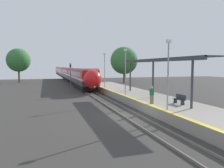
{
  "coord_description": "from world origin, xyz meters",
  "views": [
    {
      "loc": [
        -7.06,
        -17.47,
        4.37
      ],
      "look_at": [
        0.6,
        7.36,
        2.22
      ],
      "focal_mm": 35.0,
      "sensor_mm": 36.0,
      "label": 1
    }
  ],
  "objects_px": {
    "train": "(66,72)",
    "platform_bench": "(180,99)",
    "railway_signal": "(70,74)",
    "lamppost_near": "(168,70)",
    "lamppost_mid": "(125,69)",
    "lamppost_far": "(105,68)",
    "person_waiting": "(152,95)"
  },
  "relations": [
    {
      "from": "lamppost_mid",
      "to": "lamppost_far",
      "type": "xyz_separation_m",
      "value": [
        0.0,
        9.52,
        0.0
      ]
    },
    {
      "from": "lamppost_mid",
      "to": "lamppost_near",
      "type": "bearing_deg",
      "value": -90.0
    },
    {
      "from": "lamppost_mid",
      "to": "railway_signal",
      "type": "bearing_deg",
      "value": 105.54
    },
    {
      "from": "train",
      "to": "person_waiting",
      "type": "relative_size",
      "value": 55.53
    },
    {
      "from": "railway_signal",
      "to": "lamppost_mid",
      "type": "height_order",
      "value": "lamppost_mid"
    },
    {
      "from": "train",
      "to": "lamppost_mid",
      "type": "distance_m",
      "value": 51.54
    },
    {
      "from": "lamppost_near",
      "to": "lamppost_mid",
      "type": "distance_m",
      "value": 9.52
    },
    {
      "from": "train",
      "to": "railway_signal",
      "type": "distance_m",
      "value": 34.77
    },
    {
      "from": "person_waiting",
      "to": "platform_bench",
      "type": "bearing_deg",
      "value": -21.74
    },
    {
      "from": "train",
      "to": "railway_signal",
      "type": "bearing_deg",
      "value": -94.03
    },
    {
      "from": "lamppost_near",
      "to": "lamppost_far",
      "type": "relative_size",
      "value": 1.0
    },
    {
      "from": "lamppost_far",
      "to": "person_waiting",
      "type": "bearing_deg",
      "value": -89.42
    },
    {
      "from": "platform_bench",
      "to": "person_waiting",
      "type": "xyz_separation_m",
      "value": [
        -2.36,
        0.94,
        0.36
      ]
    },
    {
      "from": "person_waiting",
      "to": "railway_signal",
      "type": "height_order",
      "value": "railway_signal"
    },
    {
      "from": "person_waiting",
      "to": "lamppost_mid",
      "type": "height_order",
      "value": "lamppost_mid"
    },
    {
      "from": "railway_signal",
      "to": "lamppost_mid",
      "type": "distance_m",
      "value": 17.46
    },
    {
      "from": "railway_signal",
      "to": "lamppost_near",
      "type": "distance_m",
      "value": 26.73
    },
    {
      "from": "person_waiting",
      "to": "lamppost_far",
      "type": "height_order",
      "value": "lamppost_far"
    },
    {
      "from": "railway_signal",
      "to": "lamppost_mid",
      "type": "xyz_separation_m",
      "value": [
        4.67,
        -16.78,
        1.11
      ]
    },
    {
      "from": "platform_bench",
      "to": "lamppost_mid",
      "type": "xyz_separation_m",
      "value": [
        -2.52,
        7.48,
        2.69
      ]
    },
    {
      "from": "railway_signal",
      "to": "lamppost_mid",
      "type": "bearing_deg",
      "value": -74.46
    },
    {
      "from": "lamppost_near",
      "to": "lamppost_mid",
      "type": "relative_size",
      "value": 1.0
    },
    {
      "from": "railway_signal",
      "to": "lamppost_far",
      "type": "distance_m",
      "value": 8.71
    },
    {
      "from": "person_waiting",
      "to": "train",
      "type": "bearing_deg",
      "value": 92.36
    },
    {
      "from": "platform_bench",
      "to": "person_waiting",
      "type": "relative_size",
      "value": 0.93
    },
    {
      "from": "train",
      "to": "railway_signal",
      "type": "relative_size",
      "value": 18.54
    },
    {
      "from": "lamppost_far",
      "to": "lamppost_mid",
      "type": "bearing_deg",
      "value": -90.0
    },
    {
      "from": "lamppost_mid",
      "to": "lamppost_far",
      "type": "height_order",
      "value": "same"
    },
    {
      "from": "railway_signal",
      "to": "lamppost_far",
      "type": "bearing_deg",
      "value": -57.29
    },
    {
      "from": "train",
      "to": "platform_bench",
      "type": "distance_m",
      "value": 59.15
    },
    {
      "from": "lamppost_far",
      "to": "platform_bench",
      "type": "bearing_deg",
      "value": -81.56
    },
    {
      "from": "railway_signal",
      "to": "lamppost_far",
      "type": "height_order",
      "value": "lamppost_far"
    }
  ]
}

